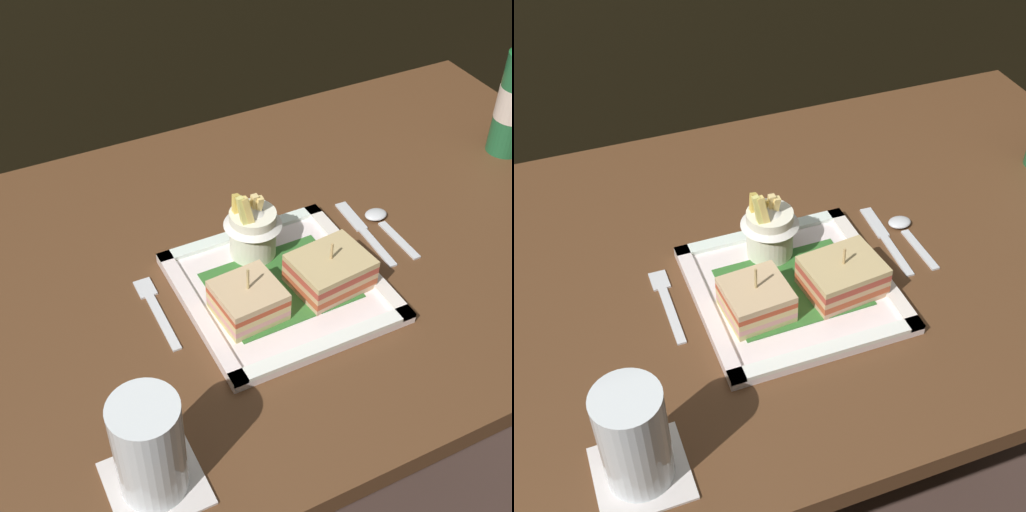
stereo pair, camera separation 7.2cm
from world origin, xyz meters
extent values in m
cube|color=#56351D|center=(0.00, 0.00, 0.74)|extent=(1.34, 0.74, 0.03)
cylinder|color=#503117|center=(0.59, 0.30, 0.36)|extent=(0.07, 0.07, 0.73)
cube|color=white|center=(0.03, -0.08, 0.77)|extent=(0.26, 0.26, 0.01)
cube|color=#336F2C|center=(0.03, -0.08, 0.77)|extent=(0.18, 0.15, 0.00)
cube|color=white|center=(0.03, -0.20, 0.77)|extent=(0.26, 0.02, 0.01)
cube|color=white|center=(0.03, 0.04, 0.77)|extent=(0.26, 0.02, 0.01)
cube|color=white|center=(-0.08, -0.08, 0.77)|extent=(0.02, 0.26, 0.01)
cube|color=white|center=(0.15, -0.08, 0.77)|extent=(0.02, 0.26, 0.01)
cube|color=#D6C07C|center=(-0.03, -0.10, 0.77)|extent=(0.09, 0.08, 0.01)
cube|color=#E39C94|center=(-0.03, -0.10, 0.78)|extent=(0.09, 0.08, 0.01)
cube|color=#E1BF7E|center=(-0.03, -0.10, 0.79)|extent=(0.09, 0.08, 0.01)
cube|color=#C54B2B|center=(-0.03, -0.10, 0.80)|extent=(0.09, 0.08, 0.01)
cube|color=#D5B183|center=(-0.03, -0.10, 0.81)|extent=(0.09, 0.08, 0.01)
cylinder|color=tan|center=(-0.03, -0.10, 0.81)|extent=(0.00, 0.00, 0.08)
cube|color=tan|center=(0.10, -0.10, 0.77)|extent=(0.11, 0.09, 0.01)
cube|color=#BF5230|center=(0.10, -0.10, 0.78)|extent=(0.11, 0.09, 0.01)
cube|color=tan|center=(0.10, -0.10, 0.79)|extent=(0.11, 0.09, 0.01)
cube|color=#BD4837|center=(0.10, -0.10, 0.80)|extent=(0.11, 0.09, 0.01)
cube|color=tan|center=(0.10, -0.10, 0.81)|extent=(0.11, 0.09, 0.01)
cylinder|color=tan|center=(0.10, -0.10, 0.81)|extent=(0.00, 0.00, 0.07)
cylinder|color=white|center=(0.03, 0.00, 0.81)|extent=(0.07, 0.07, 0.07)
cone|color=white|center=(0.03, 0.00, 0.84)|extent=(0.08, 0.08, 0.03)
cube|color=#EECC6B|center=(0.02, -0.01, 0.85)|extent=(0.02, 0.02, 0.07)
cube|color=#E9C052|center=(0.02, 0.01, 0.84)|extent=(0.01, 0.01, 0.05)
cube|color=#E9E075|center=(0.01, -0.01, 0.85)|extent=(0.02, 0.02, 0.07)
cube|color=#E6C252|center=(0.01, 0.01, 0.84)|extent=(0.02, 0.02, 0.06)
cube|color=#F6D37C|center=(0.04, 0.00, 0.84)|extent=(0.02, 0.02, 0.06)
cube|color=#E2C468|center=(0.03, 0.00, 0.83)|extent=(0.02, 0.02, 0.05)
cube|color=#F4D283|center=(0.03, 0.00, 0.84)|extent=(0.01, 0.01, 0.06)
cube|color=silver|center=(-0.22, -0.28, 0.76)|extent=(0.10, 0.10, 0.00)
cylinder|color=silver|center=(-0.22, -0.28, 0.83)|extent=(0.07, 0.07, 0.13)
cylinder|color=silver|center=(-0.22, -0.28, 0.79)|extent=(0.07, 0.07, 0.04)
cube|color=silver|center=(-0.13, -0.06, 0.76)|extent=(0.01, 0.11, 0.00)
cube|color=silver|center=(-0.13, 0.01, 0.76)|extent=(0.02, 0.04, 0.00)
cube|color=silver|center=(0.20, -0.06, 0.76)|extent=(0.02, 0.09, 0.00)
cube|color=silver|center=(0.21, 0.02, 0.76)|extent=(0.02, 0.07, 0.00)
cube|color=silver|center=(0.24, -0.06, 0.76)|extent=(0.01, 0.09, 0.00)
ellipsoid|color=silver|center=(0.24, 0.00, 0.77)|extent=(0.04, 0.03, 0.01)
camera|label=1|loc=(-0.30, -0.68, 1.44)|focal=50.08mm
camera|label=2|loc=(-0.24, -0.71, 1.44)|focal=50.08mm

